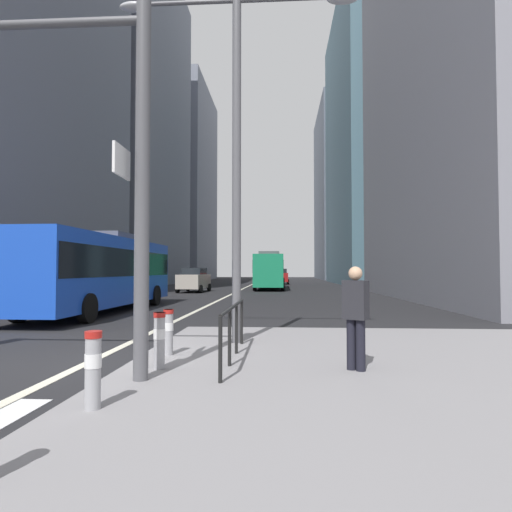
# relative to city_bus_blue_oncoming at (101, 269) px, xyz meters

# --- Properties ---
(ground_plane) EXTENTS (160.00, 160.00, 0.00)m
(ground_plane) POSITION_rel_city_bus_blue_oncoming_xyz_m (3.92, 10.66, -1.84)
(ground_plane) COLOR black
(median_island) EXTENTS (9.00, 10.00, 0.15)m
(median_island) POSITION_rel_city_bus_blue_oncoming_xyz_m (9.42, -10.34, -1.76)
(median_island) COLOR gray
(median_island) RESTS_ON ground
(lane_centre_line) EXTENTS (0.20, 80.00, 0.01)m
(lane_centre_line) POSITION_rel_city_bus_blue_oncoming_xyz_m (3.92, 20.66, -1.83)
(lane_centre_line) COLOR beige
(lane_centre_line) RESTS_ON ground
(office_tower_left_mid) EXTENTS (12.06, 21.85, 40.27)m
(office_tower_left_mid) POSITION_rel_city_bus_blue_oncoming_xyz_m (-12.08, 33.83, 18.30)
(office_tower_left_mid) COLOR slate
(office_tower_left_mid) RESTS_ON ground
(office_tower_left_far) EXTENTS (11.90, 21.13, 35.74)m
(office_tower_left_far) POSITION_rel_city_bus_blue_oncoming_xyz_m (-12.08, 61.01, 16.03)
(office_tower_left_far) COLOR slate
(office_tower_left_far) RESTS_ON ground
(office_tower_right_mid) EXTENTS (12.47, 25.06, 36.55)m
(office_tower_right_mid) POSITION_rel_city_bus_blue_oncoming_xyz_m (20.92, 38.39, 16.44)
(office_tower_right_mid) COLOR slate
(office_tower_right_mid) RESTS_ON ground
(office_tower_right_far) EXTENTS (11.90, 23.28, 33.94)m
(office_tower_right_far) POSITION_rel_city_bus_blue_oncoming_xyz_m (20.92, 68.06, 15.13)
(office_tower_right_far) COLOR slate
(office_tower_right_far) RESTS_ON ground
(city_bus_blue_oncoming) EXTENTS (2.82, 11.25, 3.40)m
(city_bus_blue_oncoming) POSITION_rel_city_bus_blue_oncoming_xyz_m (0.00, 0.00, 0.00)
(city_bus_blue_oncoming) COLOR blue
(city_bus_blue_oncoming) RESTS_ON ground
(city_bus_red_receding) EXTENTS (2.72, 11.09, 3.40)m
(city_bus_red_receding) POSITION_rel_city_bus_blue_oncoming_xyz_m (6.48, 22.41, -0.00)
(city_bus_red_receding) COLOR #198456
(city_bus_red_receding) RESTS_ON ground
(car_oncoming_mid) EXTENTS (2.20, 4.54, 1.94)m
(car_oncoming_mid) POSITION_rel_city_bus_blue_oncoming_xyz_m (0.51, 16.49, -0.85)
(car_oncoming_mid) COLOR #B2A899
(car_oncoming_mid) RESTS_ON ground
(car_receding_near) EXTENTS (2.16, 4.30, 1.94)m
(car_receding_near) POSITION_rel_city_bus_blue_oncoming_xyz_m (6.85, 49.61, -0.85)
(car_receding_near) COLOR silver
(car_receding_near) RESTS_ON ground
(car_receding_far) EXTENTS (2.09, 4.06, 1.94)m
(car_receding_far) POSITION_rel_city_bus_blue_oncoming_xyz_m (7.43, 36.17, -0.85)
(car_receding_far) COLOR maroon
(car_receding_far) RESTS_ON ground
(traffic_signal_gantry) EXTENTS (6.05, 0.65, 6.00)m
(traffic_signal_gantry) POSITION_rel_city_bus_blue_oncoming_xyz_m (3.51, -11.22, 2.27)
(traffic_signal_gantry) COLOR #515156
(traffic_signal_gantry) RESTS_ON median_island
(street_lamp_post) EXTENTS (5.50, 0.32, 8.00)m
(street_lamp_post) POSITION_rel_city_bus_blue_oncoming_xyz_m (6.58, -7.91, 3.45)
(street_lamp_post) COLOR #56565B
(street_lamp_post) RESTS_ON median_island
(bollard_left) EXTENTS (0.20, 0.20, 0.90)m
(bollard_left) POSITION_rel_city_bus_blue_oncoming_xyz_m (5.40, -12.52, -1.18)
(bollard_left) COLOR #99999E
(bollard_left) RESTS_ON median_island
(bollard_right) EXTENTS (0.20, 0.20, 0.92)m
(bollard_right) POSITION_rel_city_bus_blue_oncoming_xyz_m (5.59, -10.50, -1.17)
(bollard_right) COLOR #99999E
(bollard_right) RESTS_ON median_island
(bollard_back) EXTENTS (0.20, 0.20, 0.86)m
(bollard_back) POSITION_rel_city_bus_blue_oncoming_xyz_m (5.43, -9.36, -1.20)
(bollard_back) COLOR #99999E
(bollard_back) RESTS_ON median_island
(pedestrian_railing) EXTENTS (0.06, 3.28, 0.98)m
(pedestrian_railing) POSITION_rel_city_bus_blue_oncoming_xyz_m (6.72, -9.68, -0.99)
(pedestrian_railing) COLOR black
(pedestrian_railing) RESTS_ON median_island
(pedestrian_waiting) EXTENTS (0.45, 0.41, 1.68)m
(pedestrian_waiting) POSITION_rel_city_bus_blue_oncoming_xyz_m (8.80, -10.40, -0.76)
(pedestrian_waiting) COLOR black
(pedestrian_waiting) RESTS_ON median_island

